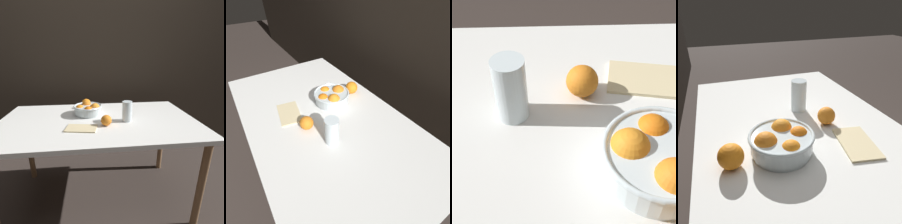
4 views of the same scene
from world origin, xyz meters
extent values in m
cube|color=white|center=(0.00, 0.00, 0.72)|extent=(1.44, 0.81, 0.03)
cylinder|color=silver|center=(-0.08, 0.12, 0.75)|extent=(0.20, 0.20, 0.02)
cylinder|color=silver|center=(-0.08, 0.12, 0.78)|extent=(0.21, 0.21, 0.05)
torus|color=silver|center=(-0.08, 0.12, 0.81)|extent=(0.22, 0.22, 0.01)
sphere|color=orange|center=(-0.02, 0.10, 0.79)|extent=(0.08, 0.08, 0.08)
sphere|color=orange|center=(-0.09, 0.18, 0.80)|extent=(0.08, 0.08, 0.08)
sphere|color=orange|center=(-0.07, 0.06, 0.79)|extent=(0.07, 0.07, 0.07)
cylinder|color=#F4A314|center=(0.20, -0.05, 0.79)|extent=(0.06, 0.06, 0.10)
cylinder|color=silver|center=(0.20, -0.05, 0.81)|extent=(0.07, 0.07, 0.15)
sphere|color=orange|center=(0.05, -0.11, 0.78)|extent=(0.07, 0.07, 0.07)
cube|color=beige|center=(-0.12, -0.15, 0.74)|extent=(0.22, 0.15, 0.01)
camera|label=1|loc=(-0.04, -1.21, 1.22)|focal=28.00mm
camera|label=2|loc=(0.70, -0.34, 1.42)|focal=28.00mm
camera|label=3|loc=(0.12, 0.54, 1.32)|focal=60.00mm
camera|label=4|loc=(-0.65, 0.29, 1.21)|focal=35.00mm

